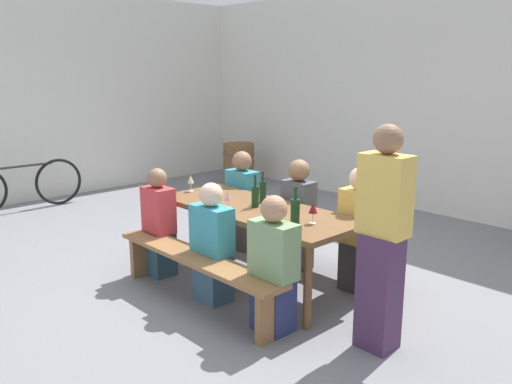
{
  "coord_description": "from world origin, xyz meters",
  "views": [
    {
      "loc": [
        3.5,
        -3.31,
        2.03
      ],
      "look_at": [
        0.0,
        0.0,
        0.9
      ],
      "focal_mm": 37.02,
      "sensor_mm": 36.0,
      "label": 1
    }
  ],
  "objects_px": {
    "wine_bottle_1": "(263,191)",
    "wine_barrel": "(239,164)",
    "seated_guest_near_0": "(159,225)",
    "standing_host": "(382,243)",
    "bench_far": "(305,232)",
    "wine_glass_1": "(313,208)",
    "seated_guest_far_1": "(298,216)",
    "seated_guest_near_2": "(273,268)",
    "wine_glass_2": "(228,196)",
    "wine_bottle_0": "(255,196)",
    "wine_bottle_2": "(295,212)",
    "seated_guest_far_0": "(242,202)",
    "tasting_table": "(256,215)",
    "parked_bicycle_0": "(20,186)",
    "seated_guest_near_1": "(212,246)",
    "bench_near": "(196,266)",
    "wine_glass_0": "(191,180)",
    "seated_guest_far_2": "(358,232)"
  },
  "relations": [
    {
      "from": "tasting_table",
      "to": "bench_near",
      "type": "relative_size",
      "value": 1.05
    },
    {
      "from": "bench_far",
      "to": "seated_guest_near_2",
      "type": "bearing_deg",
      "value": -58.15
    },
    {
      "from": "parked_bicycle_0",
      "to": "standing_host",
      "type": "bearing_deg",
      "value": -82.78
    },
    {
      "from": "tasting_table",
      "to": "seated_guest_near_1",
      "type": "xyz_separation_m",
      "value": [
        0.04,
        -0.56,
        -0.17
      ]
    },
    {
      "from": "wine_glass_1",
      "to": "seated_guest_far_1",
      "type": "distance_m",
      "value": 0.95
    },
    {
      "from": "bench_near",
      "to": "bench_far",
      "type": "height_order",
      "value": "same"
    },
    {
      "from": "wine_bottle_1",
      "to": "wine_glass_0",
      "type": "xyz_separation_m",
      "value": [
        -0.86,
        -0.23,
        0.01
      ]
    },
    {
      "from": "seated_guest_far_1",
      "to": "wine_barrel",
      "type": "height_order",
      "value": "seated_guest_far_1"
    },
    {
      "from": "tasting_table",
      "to": "wine_glass_0",
      "type": "xyz_separation_m",
      "value": [
        -0.96,
        -0.05,
        0.2
      ]
    },
    {
      "from": "wine_glass_1",
      "to": "standing_host",
      "type": "relative_size",
      "value": 0.11
    },
    {
      "from": "seated_guest_near_0",
      "to": "bench_near",
      "type": "bearing_deg",
      "value": -100.62
    },
    {
      "from": "seated_guest_near_0",
      "to": "seated_guest_near_1",
      "type": "bearing_deg",
      "value": -90.0
    },
    {
      "from": "wine_bottle_1",
      "to": "wine_bottle_0",
      "type": "bearing_deg",
      "value": -65.98
    },
    {
      "from": "seated_guest_far_0",
      "to": "parked_bicycle_0",
      "type": "distance_m",
      "value": 3.67
    },
    {
      "from": "bench_near",
      "to": "seated_guest_far_0",
      "type": "relative_size",
      "value": 1.76
    },
    {
      "from": "wine_bottle_2",
      "to": "parked_bicycle_0",
      "type": "height_order",
      "value": "wine_bottle_2"
    },
    {
      "from": "wine_glass_0",
      "to": "seated_guest_far_0",
      "type": "distance_m",
      "value": 0.71
    },
    {
      "from": "bench_near",
      "to": "standing_host",
      "type": "xyz_separation_m",
      "value": [
        1.51,
        0.53,
        0.46
      ]
    },
    {
      "from": "wine_glass_1",
      "to": "wine_glass_2",
      "type": "xyz_separation_m",
      "value": [
        -0.89,
        -0.18,
        -0.02
      ]
    },
    {
      "from": "parked_bicycle_0",
      "to": "seated_guest_far_0",
      "type": "bearing_deg",
      "value": -67.88
    },
    {
      "from": "wine_bottle_2",
      "to": "wine_barrel",
      "type": "height_order",
      "value": "wine_bottle_2"
    },
    {
      "from": "seated_guest_far_2",
      "to": "standing_host",
      "type": "bearing_deg",
      "value": 44.52
    },
    {
      "from": "wine_glass_0",
      "to": "standing_host",
      "type": "bearing_deg",
      "value": -3.21
    },
    {
      "from": "wine_bottle_2",
      "to": "seated_guest_near_0",
      "type": "height_order",
      "value": "wine_bottle_2"
    },
    {
      "from": "seated_guest_near_0",
      "to": "standing_host",
      "type": "height_order",
      "value": "standing_host"
    },
    {
      "from": "tasting_table",
      "to": "wine_bottle_2",
      "type": "bearing_deg",
      "value": -16.76
    },
    {
      "from": "wine_bottle_0",
      "to": "wine_glass_1",
      "type": "xyz_separation_m",
      "value": [
        0.73,
        -0.02,
        0.02
      ]
    },
    {
      "from": "bench_far",
      "to": "seated_guest_far_2",
      "type": "relative_size",
      "value": 1.71
    },
    {
      "from": "tasting_table",
      "to": "wine_glass_0",
      "type": "distance_m",
      "value": 0.98
    },
    {
      "from": "wine_bottle_0",
      "to": "wine_barrel",
      "type": "xyz_separation_m",
      "value": [
        -3.47,
        2.87,
        -0.5
      ]
    },
    {
      "from": "wine_bottle_1",
      "to": "wine_barrel",
      "type": "distance_m",
      "value": 4.36
    },
    {
      "from": "wine_bottle_0",
      "to": "seated_guest_far_0",
      "type": "bearing_deg",
      "value": 145.33
    },
    {
      "from": "wine_bottle_1",
      "to": "seated_guest_near_0",
      "type": "relative_size",
      "value": 0.28
    },
    {
      "from": "wine_glass_1",
      "to": "standing_host",
      "type": "bearing_deg",
      "value": -12.17
    },
    {
      "from": "wine_glass_0",
      "to": "seated_guest_far_2",
      "type": "relative_size",
      "value": 0.15
    },
    {
      "from": "standing_host",
      "to": "wine_glass_1",
      "type": "bearing_deg",
      "value": -12.17
    },
    {
      "from": "wine_bottle_0",
      "to": "seated_guest_near_0",
      "type": "height_order",
      "value": "seated_guest_near_0"
    },
    {
      "from": "tasting_table",
      "to": "wine_glass_1",
      "type": "distance_m",
      "value": 0.75
    },
    {
      "from": "seated_guest_far_0",
      "to": "standing_host",
      "type": "xyz_separation_m",
      "value": [
        2.34,
        -0.75,
        0.27
      ]
    },
    {
      "from": "bench_far",
      "to": "standing_host",
      "type": "distance_m",
      "value": 1.82
    },
    {
      "from": "wine_barrel",
      "to": "bench_far",
      "type": "bearing_deg",
      "value": -31.75
    },
    {
      "from": "seated_guest_near_0",
      "to": "standing_host",
      "type": "xyz_separation_m",
      "value": [
        2.31,
        0.38,
        0.3
      ]
    },
    {
      "from": "wine_bottle_1",
      "to": "bench_far",
      "type": "bearing_deg",
      "value": 79.82
    },
    {
      "from": "seated_guest_near_2",
      "to": "wine_glass_1",
      "type": "bearing_deg",
      "value": 8.21
    },
    {
      "from": "bench_near",
      "to": "bench_far",
      "type": "bearing_deg",
      "value": 90.0
    },
    {
      "from": "bench_far",
      "to": "tasting_table",
      "type": "bearing_deg",
      "value": -90.0
    },
    {
      "from": "seated_guest_far_0",
      "to": "seated_guest_far_1",
      "type": "distance_m",
      "value": 0.86
    },
    {
      "from": "wine_glass_2",
      "to": "wine_barrel",
      "type": "xyz_separation_m",
      "value": [
        -3.32,
        3.07,
        -0.5
      ]
    },
    {
      "from": "wine_glass_1",
      "to": "wine_barrel",
      "type": "distance_m",
      "value": 5.13
    },
    {
      "from": "bench_far",
      "to": "parked_bicycle_0",
      "type": "height_order",
      "value": "parked_bicycle_0"
    }
  ]
}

